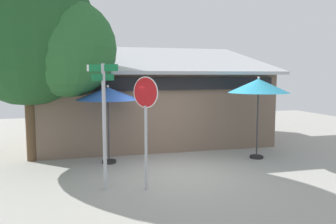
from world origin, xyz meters
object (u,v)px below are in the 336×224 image
(patio_umbrella_teal_center, at_px, (258,86))
(stop_sign, at_px, (146,112))
(patio_umbrella_royal_blue_left, at_px, (108,94))
(shade_tree, at_px, (36,38))
(street_sign_post, at_px, (104,114))

(patio_umbrella_teal_center, bearing_deg, stop_sign, -152.99)
(patio_umbrella_royal_blue_left, bearing_deg, patio_umbrella_teal_center, -7.03)
(patio_umbrella_royal_blue_left, bearing_deg, shade_tree, 159.39)
(stop_sign, height_order, patio_umbrella_teal_center, stop_sign)
(street_sign_post, relative_size, patio_umbrella_royal_blue_left, 1.23)
(street_sign_post, xyz_separation_m, patio_umbrella_teal_center, (5.12, 1.86, 0.55))
(street_sign_post, bearing_deg, patio_umbrella_royal_blue_left, 83.64)
(patio_umbrella_teal_center, bearing_deg, street_sign_post, -159.99)
(street_sign_post, height_order, shade_tree, shade_tree)
(street_sign_post, bearing_deg, patio_umbrella_teal_center, 20.01)
(street_sign_post, relative_size, patio_umbrella_teal_center, 1.12)
(street_sign_post, xyz_separation_m, stop_sign, (0.96, -0.25, 0.05))
(patio_umbrella_royal_blue_left, height_order, patio_umbrella_teal_center, patio_umbrella_teal_center)
(street_sign_post, distance_m, patio_umbrella_royal_blue_left, 2.50)
(stop_sign, height_order, patio_umbrella_royal_blue_left, stop_sign)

